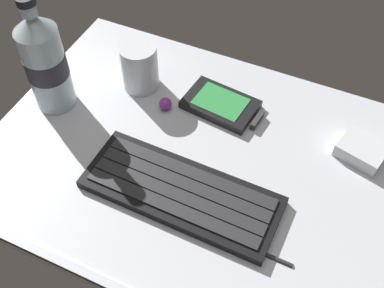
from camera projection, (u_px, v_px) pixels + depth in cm
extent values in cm
cube|color=silver|center=(192.00, 160.00, 74.92)|extent=(64.00, 48.00, 2.00)
cube|color=silver|center=(115.00, 287.00, 60.52)|extent=(64.00, 1.20, 0.80)
cube|color=black|center=(181.00, 192.00, 69.09)|extent=(29.20, 11.54, 1.40)
cube|color=#28282B|center=(191.00, 172.00, 70.29)|extent=(26.71, 2.50, 0.30)
cube|color=#28282B|center=(185.00, 183.00, 69.05)|extent=(26.71, 2.50, 0.30)
cube|color=#28282B|center=(178.00, 195.00, 67.81)|extent=(26.71, 2.50, 0.30)
cube|color=#28282B|center=(171.00, 207.00, 66.57)|extent=(26.71, 2.50, 0.30)
cube|color=black|center=(223.00, 105.00, 80.01)|extent=(12.80, 8.94, 1.40)
cube|color=green|center=(223.00, 102.00, 79.42)|extent=(9.03, 6.86, 0.10)
cube|color=#333338|center=(257.00, 120.00, 77.92)|extent=(1.23, 3.87, 1.12)
cylinder|color=silver|center=(140.00, 67.00, 80.81)|extent=(6.40, 6.40, 8.50)
cylinder|color=red|center=(140.00, 71.00, 81.58)|extent=(5.50, 5.50, 6.12)
cylinder|color=silver|center=(47.00, 69.00, 75.66)|extent=(6.60, 6.60, 15.00)
cone|color=silver|center=(33.00, 23.00, 68.72)|extent=(6.60, 6.60, 2.80)
cylinder|color=silver|center=(28.00, 9.00, 66.93)|extent=(2.51, 2.51, 1.80)
cylinder|color=black|center=(25.00, 0.00, 65.76)|extent=(2.77, 2.77, 1.20)
cylinder|color=#2D2D38|center=(46.00, 65.00, 75.08)|extent=(6.73, 6.73, 3.80)
cube|color=silver|center=(362.00, 151.00, 73.30)|extent=(8.17, 7.16, 2.40)
sphere|color=purple|center=(165.00, 104.00, 79.66)|extent=(2.20, 2.20, 2.20)
cylinder|color=#26262B|center=(259.00, 251.00, 63.69)|extent=(9.51, 0.93, 0.70)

